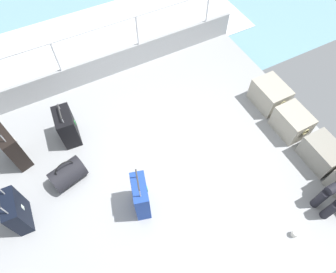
# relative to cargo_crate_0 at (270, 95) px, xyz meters

# --- Properties ---
(ground_plane) EXTENTS (4.40, 5.20, 0.06)m
(ground_plane) POSITION_rel_cargo_crate_0_xyz_m (0.30, -2.18, -0.23)
(ground_plane) COLOR #939699
(gunwale_port) EXTENTS (0.06, 5.20, 0.45)m
(gunwale_port) POSITION_rel_cargo_crate_0_xyz_m (-1.87, -2.18, 0.02)
(gunwale_port) COLOR #939699
(gunwale_port) RESTS_ON ground_plane
(railing_port) EXTENTS (0.04, 4.20, 1.02)m
(railing_port) POSITION_rel_cargo_crate_0_xyz_m (-1.87, -2.18, 0.58)
(railing_port) COLOR silver
(railing_port) RESTS_ON ground_plane
(sea_wake) EXTENTS (12.00, 12.00, 0.01)m
(sea_wake) POSITION_rel_cargo_crate_0_xyz_m (-3.30, -2.18, -0.54)
(sea_wake) COLOR #6B99A8
(sea_wake) RESTS_ON ground_plane
(cargo_crate_0) EXTENTS (0.60, 0.43, 0.41)m
(cargo_crate_0) POSITION_rel_cargo_crate_0_xyz_m (0.00, 0.00, 0.00)
(cargo_crate_0) COLOR #9E9989
(cargo_crate_0) RESTS_ON ground_plane
(cargo_crate_1) EXTENTS (0.55, 0.40, 0.40)m
(cargo_crate_1) POSITION_rel_cargo_crate_0_xyz_m (0.60, -0.05, -0.00)
(cargo_crate_1) COLOR #9E9989
(cargo_crate_1) RESTS_ON ground_plane
(cargo_crate_2) EXTENTS (0.58, 0.39, 0.38)m
(cargo_crate_2) POSITION_rel_cargo_crate_0_xyz_m (1.23, -0.02, -0.01)
(cargo_crate_2) COLOR gray
(cargo_crate_2) RESTS_ON ground_plane
(suitcase_0) EXTENTS (0.45, 0.29, 0.82)m
(suitcase_0) POSITION_rel_cargo_crate_0_xyz_m (0.66, -2.63, 0.11)
(suitcase_0) COLOR navy
(suitcase_0) RESTS_ON ground_plane
(suitcase_1) EXTENTS (0.45, 0.29, 0.65)m
(suitcase_1) POSITION_rel_cargo_crate_0_xyz_m (-0.87, -3.14, 0.08)
(suitcase_1) COLOR black
(suitcase_1) RESTS_ON ground_plane
(suitcase_2) EXTENTS (0.49, 0.32, 0.82)m
(suitcase_2) POSITION_rel_cargo_crate_0_xyz_m (-0.84, -3.94, 0.12)
(suitcase_2) COLOR black
(suitcase_2) RESTS_ON ground_plane
(suitcase_4) EXTENTS (0.44, 0.21, 0.78)m
(suitcase_4) POSITION_rel_cargo_crate_0_xyz_m (0.10, -4.09, 0.08)
(suitcase_4) COLOR black
(suitcase_4) RESTS_ON ground_plane
(duffel_bag) EXTENTS (0.42, 0.53, 0.46)m
(duffel_bag) POSITION_rel_cargo_crate_0_xyz_m (-0.18, -3.38, -0.04)
(duffel_bag) COLOR black
(duffel_bag) RESTS_ON ground_plane
(paper_cup) EXTENTS (0.08, 0.08, 0.10)m
(paper_cup) POSITION_rel_cargo_crate_0_xyz_m (1.93, -1.07, -0.15)
(paper_cup) COLOR white
(paper_cup) RESTS_ON ground_plane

